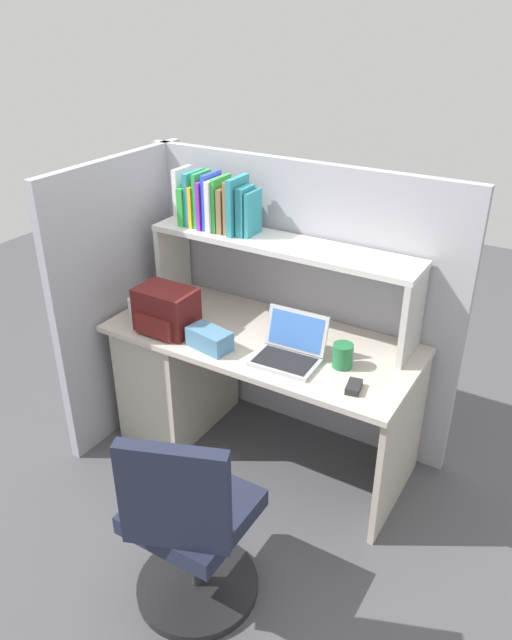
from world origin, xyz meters
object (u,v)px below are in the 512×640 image
Objects in this scene: backpack at (166,311)px; tissue_box at (210,339)px; laptop at (289,350)px; computer_mouse at (354,387)px; office_chair at (190,532)px; snack_canister at (343,356)px; paper_cup at (135,307)px.

backpack is 0.30m from tissue_box.
laptop is at bearing 25.69° from tissue_box.
office_chair is at bearing -124.06° from computer_mouse.
backpack is (-0.68, -0.07, 0.06)m from laptop.
paper_cup is at bearing -175.48° from snack_canister.
paper_cup is (-0.93, -0.02, -0.00)m from laptop.
laptop is 3.08× the size of computer_mouse.
office_chair reaches higher than paper_cup.
backpack reaches higher than computer_mouse.
snack_canister is at bearing 8.53° from backpack.
snack_canister is (-0.12, 0.15, 0.04)m from computer_mouse.
paper_cup is at bearing -178.55° from laptop.
tissue_box is (-0.75, -0.02, 0.03)m from computer_mouse.
laptop is 1.07× the size of backpack.
backpack is at bearing -171.47° from snack_canister.
laptop reaches higher than snack_canister.
backpack reaches higher than paper_cup.
backpack is 1.05m from computer_mouse.
snack_canister is (0.63, 0.18, 0.01)m from tissue_box.
snack_canister reaches higher than tissue_box.
computer_mouse is at bearing -0.82° from backpack.
office_chair is (0.03, -0.86, -0.39)m from laptop.
paper_cup is (-1.30, 0.06, 0.03)m from computer_mouse.
office_chair is (-0.34, -0.78, -0.35)m from computer_mouse.
paper_cup is 0.55m from tissue_box.
computer_mouse is 0.47× the size of tissue_box.
backpack reaches higher than snack_canister.
backpack is 0.26m from paper_cup.
computer_mouse is (1.05, -0.01, -0.10)m from backpack.
snack_canister is at bearing -123.94° from office_chair.
laptop is 0.94m from office_chair.
laptop is at bearing 1.45° from paper_cup.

